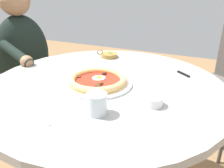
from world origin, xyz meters
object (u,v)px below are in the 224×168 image
Objects in this scene: water_glass at (97,105)px; fork_utensil at (48,111)px; diner_person at (27,81)px; cafe_chair_diner at (18,75)px; dining_table at (106,114)px; steak_knife at (179,72)px; ramekin_capers at (153,101)px; olive_pan at (109,55)px; pizza_on_plate at (98,81)px.

fork_utensil is (-0.16, -0.06, -0.03)m from water_glass.
diner_person reaches higher than fork_utensil.
dining_table is at bearing -20.97° from cafe_chair_diner.
dining_table is 0.35m from fork_utensil.
diner_person reaches higher than steak_knife.
dining_table is at bearing 107.58° from water_glass.
cafe_chair_diner is at bearing 140.94° from fork_utensil.
fork_utensil is (-0.36, -0.57, -0.00)m from steak_knife.
diner_person is at bearing -21.66° from cafe_chair_diner.
ramekin_capers reaches higher than steak_knife.
olive_pan is 0.67m from fork_utensil.
steak_knife reaches higher than fork_utensil.
water_glass is 0.18m from fork_utensil.
fork_utensil is at bearing -122.40° from steak_knife.
ramekin_capers is at bearing -50.43° from olive_pan.
pizza_on_plate is 0.25m from water_glass.
cafe_chair_diner is at bearing 158.37° from ramekin_capers.
diner_person is at bearing 159.15° from dining_table.
olive_pan reaches higher than dining_table.
water_glass is at bearing -111.33° from steak_knife.
steak_knife is (0.31, 0.29, -0.01)m from pizza_on_plate.
water_glass is at bearing -31.32° from cafe_chair_diner.
water_glass is at bearing -32.72° from diner_person.
cafe_chair_diner reaches higher than olive_pan.
cafe_chair_diner is at bearing 159.03° from dining_table.
olive_pan is (-0.14, 0.36, 0.17)m from dining_table.
steak_knife is 0.20× the size of cafe_chair_diner.
dining_table is 14.94× the size of ramekin_capers.
cafe_chair_diner is at bearing 148.68° from water_glass.
diner_person is (-0.71, 0.30, -0.25)m from pizza_on_plate.
dining_table is 0.43m from olive_pan.
diner_person is (-0.81, 0.52, -0.26)m from water_glass.
fork_utensil is at bearing -105.95° from dining_table.
olive_pan is at bearing 95.04° from fork_utensil.
steak_knife is at bearing -3.10° from cafe_chair_diner.
water_glass is at bearing 20.10° from fork_utensil.
diner_person reaches higher than water_glass.
steak_knife reaches higher than dining_table.
fork_utensil is at bearing -39.06° from cafe_chair_diner.
dining_table is at bearing -68.16° from olive_pan.
diner_person reaches higher than ramekin_capers.
steak_knife is at bearing 43.63° from pizza_on_plate.
pizza_on_plate is 0.29m from fork_utensil.
fork_utensil is at bearing -84.96° from olive_pan.
cafe_chair_diner is (-0.72, -0.03, -0.24)m from olive_pan.
pizza_on_plate reaches higher than fork_utensil.
water_glass is 1.00m from diner_person.
olive_pan is (-0.22, 0.60, -0.02)m from water_glass.
pizza_on_plate is at bearing -136.37° from steak_knife.
steak_knife is 1.04m from diner_person.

